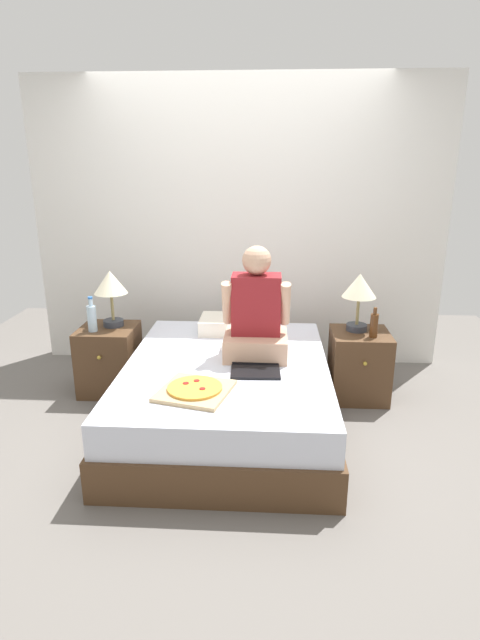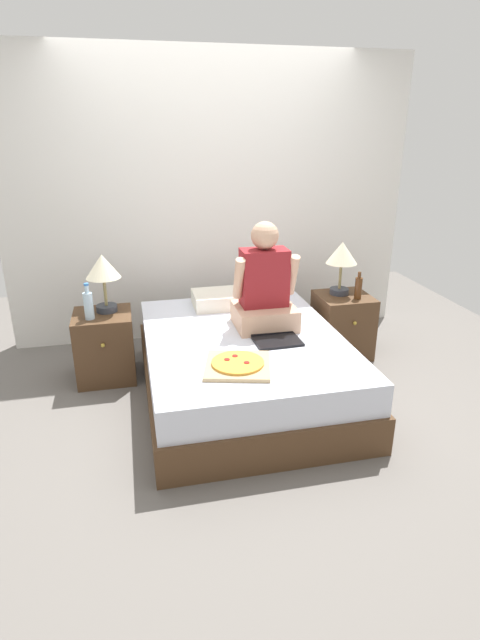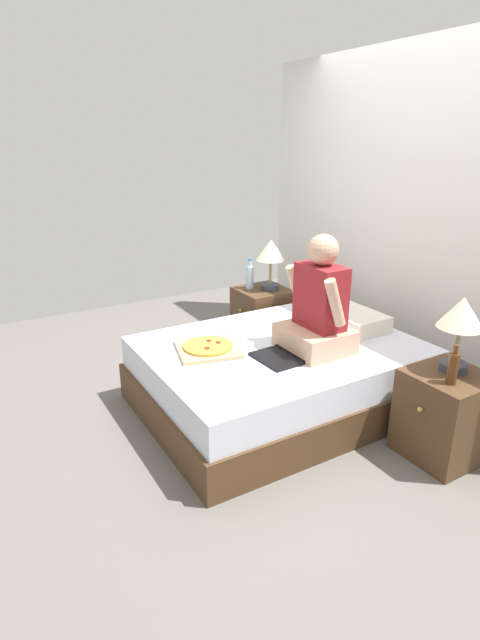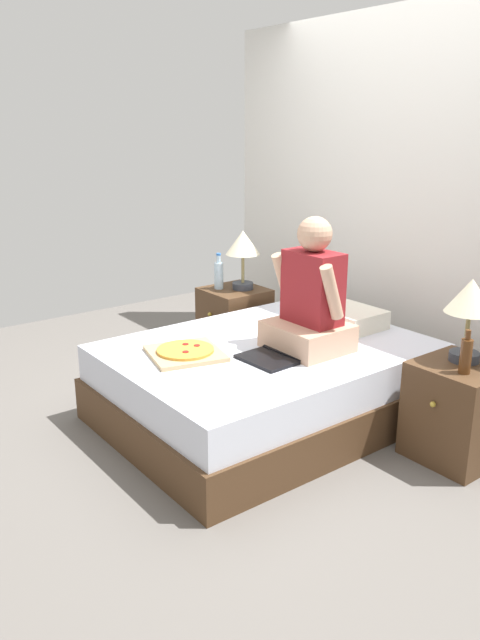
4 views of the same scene
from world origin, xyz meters
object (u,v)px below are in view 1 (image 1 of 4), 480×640
Objects in this scene: laptop at (255,366)px; lamp_on_right_nightstand at (359,290)px; nightstand_left at (110,359)px; person_seated at (256,316)px; nightstand_right at (359,365)px; water_bottle at (92,317)px; bed at (227,394)px; lamp_on_left_nightstand at (111,286)px; pizza_box at (195,390)px; beer_bottle at (374,325)px.

lamp_on_right_nightstand is at bearing 40.75° from laptop.
lamp_on_right_nightstand is 1.08m from laptop.
person_seated is at bearing -16.17° from nightstand_left.
person_seated is (1.19, -0.35, 0.49)m from nightstand_left.
water_bottle is at bearing -177.52° from nightstand_right.
bed is 4.17× the size of lamp_on_left_nightstand.
lamp_on_right_nightstand is at bearing 120.93° from nightstand_right.
person_seated reaches higher than nightstand_right.
pizza_box is (-0.35, -0.38, -0.00)m from laptop.
laptop is at bearing -27.06° from nightstand_left.
laptop is at bearing -88.80° from person_seated.
nightstand_right is 0.60m from lamp_on_right_nightstand.
bed is at bearing -30.16° from lamp_on_left_nightstand.
person_seated is at bearing 61.91° from pizza_box.
bed is 0.35m from laptop.
nightstand_left is 1.20× the size of lamp_on_right_nightstand.
water_bottle is 1.30m from pizza_box.
laptop is (0.01, -0.27, -0.27)m from person_seated.
nightstand_right is at bearing 2.48° from water_bottle.
pizza_box is (-0.35, -0.65, -0.27)m from person_seated.
water_bottle is 0.65× the size of laptop.
lamp_on_left_nightstand is 2.05m from beer_bottle.
bed is 4.40× the size of laptop.
nightstand_left is at bearing 130.50° from pizza_box.
beer_bottle is at bearing -54.99° from nightstand_right.
person_seated is 0.78m from pizza_box.
pizza_box is (0.81, -1.04, -0.37)m from lamp_on_left_nightstand.
pizza_box is at bearing -137.03° from lamp_on_right_nightstand.
water_bottle is 0.57× the size of pizza_box.
lamp_on_right_nightstand is at bearing 1.46° from nightstand_left.
nightstand_left is 1.36m from laptop.
pizza_box is at bearing -143.79° from beer_bottle.
nightstand_right is 1.10× the size of pizza_box.
nightstand_left is 2.00m from nightstand_right.
water_bottle is at bearing 135.79° from pizza_box.
person_seated is (-0.77, -0.40, -0.10)m from lamp_on_right_nightstand.
person_seated is 1.83× the size of laptop.
water_bottle is (-0.08, -0.09, 0.38)m from nightstand_left.
pizza_box is (-1.15, -0.99, 0.22)m from nightstand_right.
lamp_on_left_nightstand is at bearing 127.76° from pizza_box.
laptop is (-0.87, -0.51, -0.14)m from beer_bottle.
pizza_box is at bearing -49.50° from nightstand_left.
lamp_on_right_nightstand is at bearing 0.00° from lamp_on_left_nightstand.
bed is 1.28m from lamp_on_right_nightstand.
beer_bottle is 0.29× the size of person_seated.
nightstand_left is 1.95× the size of water_bottle.
bed is 6.80× the size of water_bottle.
water_bottle is at bearing 157.78° from laptop.
nightstand_left is 2.06m from lamp_on_right_nightstand.
bed is at bearing -159.15° from beer_bottle.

